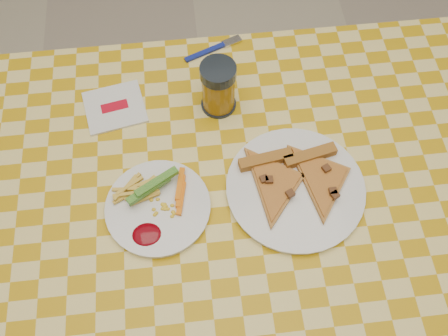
{
  "coord_description": "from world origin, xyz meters",
  "views": [
    {
      "loc": [
        -0.05,
        -0.39,
        1.64
      ],
      "look_at": [
        -0.0,
        0.07,
        0.78
      ],
      "focal_mm": 40.0,
      "sensor_mm": 36.0,
      "label": 1
    }
  ],
  "objects_px": {
    "plate_left": "(158,208)",
    "plate_right": "(295,189)",
    "table": "(229,221)",
    "drink_glass": "(218,88)"
  },
  "relations": [
    {
      "from": "plate_left",
      "to": "plate_right",
      "type": "relative_size",
      "value": 0.74
    },
    {
      "from": "table",
      "to": "plate_left",
      "type": "bearing_deg",
      "value": 176.55
    },
    {
      "from": "plate_left",
      "to": "table",
      "type": "bearing_deg",
      "value": -3.45
    },
    {
      "from": "plate_right",
      "to": "drink_glass",
      "type": "relative_size",
      "value": 2.18
    },
    {
      "from": "plate_left",
      "to": "drink_glass",
      "type": "distance_m",
      "value": 0.28
    },
    {
      "from": "table",
      "to": "drink_glass",
      "type": "bearing_deg",
      "value": 88.92
    },
    {
      "from": "table",
      "to": "drink_glass",
      "type": "relative_size",
      "value": 10.43
    },
    {
      "from": "table",
      "to": "drink_glass",
      "type": "height_order",
      "value": "drink_glass"
    },
    {
      "from": "plate_left",
      "to": "drink_glass",
      "type": "relative_size",
      "value": 1.62
    },
    {
      "from": "plate_right",
      "to": "drink_glass",
      "type": "height_order",
      "value": "drink_glass"
    }
  ]
}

